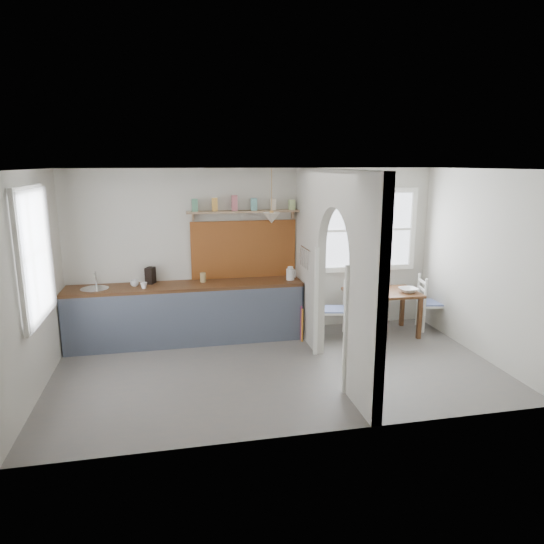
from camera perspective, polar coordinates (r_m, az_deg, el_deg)
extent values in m
cube|color=#6B6258|center=(6.55, 0.70, -11.37)|extent=(5.80, 3.20, 0.01)
cube|color=beige|center=(5.98, 0.77, 12.01)|extent=(5.80, 3.20, 0.01)
cube|color=beige|center=(7.68, -1.83, 2.40)|extent=(5.80, 0.01, 2.60)
cube|color=beige|center=(4.64, 4.99, -4.55)|extent=(5.80, 0.01, 2.60)
cube|color=beige|center=(6.21, -26.39, -1.40)|extent=(0.01, 3.20, 2.60)
cube|color=beige|center=(7.32, 23.51, 0.83)|extent=(0.01, 3.20, 2.60)
cube|color=beige|center=(5.23, 11.11, -2.75)|extent=(0.12, 0.80, 2.60)
cube|color=beige|center=(7.26, 4.45, 1.76)|extent=(0.12, 1.20, 2.60)
cube|color=beige|center=(6.01, 7.75, 6.89)|extent=(0.12, 1.20, 1.05)
cube|color=#472812|center=(7.37, -10.09, -1.62)|extent=(3.50, 0.60, 0.05)
cube|color=slate|center=(7.22, -9.88, -5.63)|extent=(3.50, 0.03, 0.85)
cube|color=black|center=(7.54, -9.97, -4.84)|extent=(3.46, 0.45, 0.85)
cylinder|color=silver|center=(7.45, -20.14, -1.93)|extent=(0.40, 0.40, 0.02)
cube|color=#994C1A|center=(7.61, -3.32, 2.68)|extent=(1.65, 0.03, 0.90)
cube|color=#907655|center=(7.45, -3.28, 7.12)|extent=(1.75, 0.20, 0.03)
cube|color=#3C7353|center=(7.37, -9.09, 7.74)|extent=(0.09, 0.09, 0.18)
cube|color=#AF7926|center=(7.39, -6.76, 7.82)|extent=(0.09, 0.09, 0.18)
cube|color=#92444A|center=(7.42, -4.44, 7.89)|extent=(0.09, 0.09, 0.18)
cube|color=#457B76|center=(7.46, -2.15, 7.95)|extent=(0.09, 0.09, 0.18)
cube|color=beige|center=(7.52, 0.11, 7.99)|extent=(0.09, 0.09, 0.18)
cube|color=#879E5C|center=(7.58, 2.34, 8.02)|extent=(0.09, 0.09, 0.18)
cone|color=silver|center=(7.18, -0.05, 6.37)|extent=(0.26, 0.26, 0.16)
cylinder|color=silver|center=(7.11, 3.99, 2.77)|extent=(0.02, 0.50, 0.02)
imported|color=white|center=(7.24, -14.84, -1.55)|extent=(0.11, 0.11, 0.09)
imported|color=silver|center=(7.40, -15.87, -1.27)|extent=(0.13, 0.13, 0.10)
cube|color=black|center=(7.50, -14.12, -0.40)|extent=(0.16, 0.19, 0.25)
cylinder|color=tan|center=(7.44, -8.13, -0.64)|extent=(0.10, 0.10, 0.14)
cube|color=#B5347A|center=(7.48, 3.43, -6.00)|extent=(0.02, 0.03, 0.54)
cube|color=orange|center=(7.43, 3.57, -6.35)|extent=(0.02, 0.03, 0.54)
imported|color=white|center=(7.87, 15.73, -2.05)|extent=(0.30, 0.30, 0.07)
imported|color=#4F7348|center=(7.59, 11.84, -2.24)|extent=(0.12, 0.12, 0.10)
cylinder|color=#2B2022|center=(7.60, 10.79, -2.53)|extent=(0.16, 0.16, 0.01)
imported|color=#5B3561|center=(7.99, 12.64, -1.26)|extent=(0.23, 0.23, 0.18)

